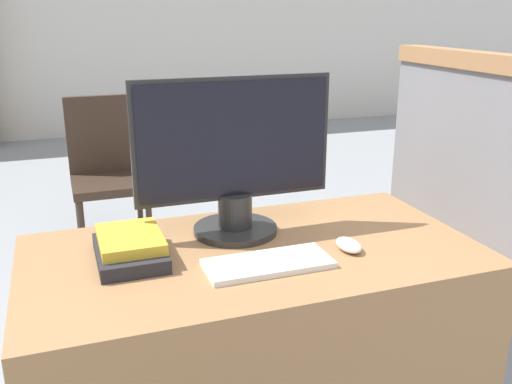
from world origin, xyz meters
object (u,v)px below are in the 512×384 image
at_px(book_stack, 130,248).
at_px(far_chair, 108,166).
at_px(mouse, 349,245).
at_px(monitor, 234,159).
at_px(keyboard, 268,264).

bearing_deg(book_stack, far_chair, 86.78).
bearing_deg(mouse, monitor, 137.86).
relative_size(keyboard, mouse, 3.28).
xyz_separation_m(monitor, book_stack, (-0.33, -0.09, -0.20)).
height_order(keyboard, mouse, mouse).
relative_size(book_stack, far_chair, 0.28).
distance_m(monitor, far_chair, 1.97).
bearing_deg(far_chair, keyboard, -93.87).
bearing_deg(far_chair, mouse, -87.26).
bearing_deg(mouse, far_chair, 102.51).
distance_m(book_stack, far_chair, 2.01).
xyz_separation_m(keyboard, book_stack, (-0.33, 0.17, 0.02)).
bearing_deg(book_stack, keyboard, -26.87).
bearing_deg(far_chair, book_stack, -102.99).
relative_size(mouse, far_chair, 0.11).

